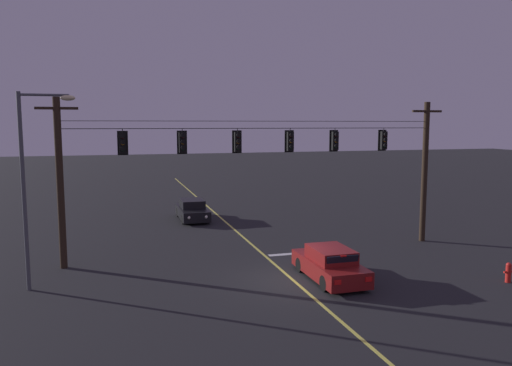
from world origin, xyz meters
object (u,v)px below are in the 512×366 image
object	(u,v)px
traffic_light_centre	(238,142)
fire_hydrant	(508,272)
car_oncoming_lead	(192,210)
traffic_light_far_right	(384,140)
street_lamp_corner	(32,172)
traffic_light_right_inner	(290,141)
traffic_light_left_inner	(182,142)
car_waiting_near_lane	(330,265)
traffic_light_leftmost	(123,143)
traffic_light_rightmost	(335,141)

from	to	relation	value
traffic_light_centre	fire_hydrant	xyz separation A→B (m)	(9.69, -7.33, -5.22)
car_oncoming_lead	traffic_light_far_right	bearing A→B (deg)	-47.90
street_lamp_corner	fire_hydrant	size ratio (longest dim) A/B	9.23
traffic_light_right_inner	traffic_light_far_right	distance (m)	5.30
traffic_light_left_inner	car_waiting_near_lane	distance (m)	8.89
traffic_light_leftmost	fire_hydrant	xyz separation A→B (m)	(15.11, -7.33, -5.22)
traffic_light_far_right	car_waiting_near_lane	distance (m)	8.80
traffic_light_centre	car_waiting_near_lane	distance (m)	7.54
traffic_light_centre	traffic_light_right_inner	bearing A→B (deg)	0.00
traffic_light_rightmost	traffic_light_far_right	bearing A→B (deg)	0.00
fire_hydrant	traffic_light_far_right	bearing A→B (deg)	102.72
traffic_light_centre	traffic_light_far_right	xyz separation A→B (m)	(8.03, 0.00, 0.00)
traffic_light_rightmost	car_oncoming_lead	size ratio (longest dim) A/B	0.28
traffic_light_right_inner	traffic_light_rightmost	size ratio (longest dim) A/B	1.00
traffic_light_rightmost	traffic_light_right_inner	bearing A→B (deg)	180.00
traffic_light_centre	traffic_light_rightmost	distance (m)	5.19
traffic_light_far_right	street_lamp_corner	world-z (taller)	street_lamp_corner
car_oncoming_lead	street_lamp_corner	distance (m)	15.52
traffic_light_right_inner	traffic_light_far_right	size ratio (longest dim) A/B	1.00
traffic_light_centre	traffic_light_far_right	size ratio (longest dim) A/B	1.00
traffic_light_centre	car_oncoming_lead	size ratio (longest dim) A/B	0.28
car_waiting_near_lane	car_oncoming_lead	distance (m)	15.09
traffic_light_right_inner	traffic_light_centre	bearing A→B (deg)	180.00
traffic_light_far_right	fire_hydrant	xyz separation A→B (m)	(1.66, -7.33, -5.22)
traffic_light_right_inner	traffic_light_rightmost	xyz separation A→B (m)	(2.46, 0.00, 0.00)
traffic_light_leftmost	traffic_light_rightmost	xyz separation A→B (m)	(10.62, 0.00, 0.00)
traffic_light_right_inner	street_lamp_corner	distance (m)	12.03
traffic_light_left_inner	traffic_light_right_inner	world-z (taller)	same
traffic_light_centre	car_oncoming_lead	xyz separation A→B (m)	(-0.78, 9.75, -5.01)
street_lamp_corner	traffic_light_left_inner	bearing A→B (deg)	24.51
traffic_light_right_inner	traffic_light_rightmost	distance (m)	2.46
traffic_light_right_inner	street_lamp_corner	xyz separation A→B (m)	(-11.65, -2.84, -0.98)
traffic_light_leftmost	street_lamp_corner	xyz separation A→B (m)	(-3.49, -2.84, -0.98)
traffic_light_centre	fire_hydrant	distance (m)	13.22
traffic_light_rightmost	car_waiting_near_lane	size ratio (longest dim) A/B	0.28
traffic_light_rightmost	street_lamp_corner	distance (m)	14.43
traffic_light_left_inner	traffic_light_centre	bearing A→B (deg)	0.00
car_oncoming_lead	traffic_light_leftmost	bearing A→B (deg)	-115.50
traffic_light_left_inner	fire_hydrant	distance (m)	15.31
traffic_light_rightmost	traffic_light_centre	bearing A→B (deg)	180.00
traffic_light_left_inner	car_oncoming_lead	distance (m)	11.13
traffic_light_rightmost	traffic_light_far_right	size ratio (longest dim) A/B	1.00
traffic_light_centre	traffic_light_rightmost	world-z (taller)	same
traffic_light_left_inner	traffic_light_far_right	xyz separation A→B (m)	(10.73, 0.00, 0.00)
traffic_light_rightmost	street_lamp_corner	xyz separation A→B (m)	(-14.11, -2.84, -0.98)
traffic_light_leftmost	traffic_light_far_right	xyz separation A→B (m)	(13.46, 0.00, 0.00)
car_oncoming_lead	fire_hydrant	distance (m)	20.03
traffic_light_centre	traffic_light_left_inner	bearing A→B (deg)	180.00
traffic_light_left_inner	traffic_light_right_inner	bearing A→B (deg)	0.00
traffic_light_right_inner	car_waiting_near_lane	size ratio (longest dim) A/B	0.28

